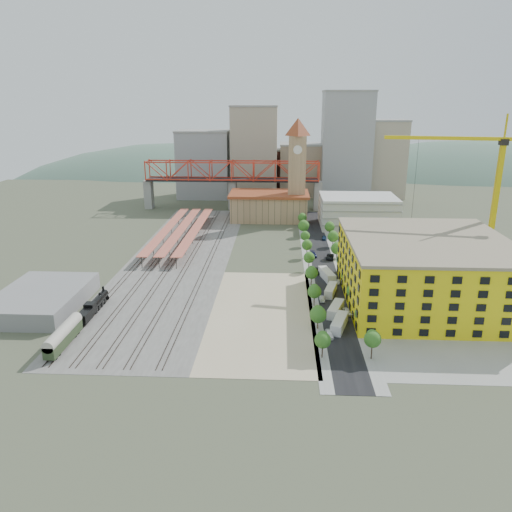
{
  "coord_description": "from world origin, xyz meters",
  "views": [
    {
      "loc": [
        0.66,
        -156.28,
        55.64
      ],
      "look_at": [
        -6.69,
        -10.69,
        10.0
      ],
      "focal_mm": 35.0,
      "sensor_mm": 36.0,
      "label": 1
    }
  ],
  "objects_px": {
    "site_trailer_a": "(339,323)",
    "site_trailer_b": "(336,309)",
    "site_trailer_c": "(331,290)",
    "car_0": "(329,334)",
    "construction_building": "(425,270)",
    "coach": "(63,336)",
    "tower_crane": "(487,179)",
    "site_trailer_d": "(327,275)",
    "clock_tower": "(297,160)",
    "locomotive": "(94,306)"
  },
  "relations": [
    {
      "from": "tower_crane",
      "to": "site_trailer_a",
      "type": "height_order",
      "value": "tower_crane"
    },
    {
      "from": "tower_crane",
      "to": "clock_tower",
      "type": "bearing_deg",
      "value": 127.46
    },
    {
      "from": "site_trailer_a",
      "to": "site_trailer_b",
      "type": "relative_size",
      "value": 1.04
    },
    {
      "from": "site_trailer_a",
      "to": "site_trailer_b",
      "type": "xyz_separation_m",
      "value": [
        0.0,
        9.1,
        -0.05
      ]
    },
    {
      "from": "locomotive",
      "to": "tower_crane",
      "type": "xyz_separation_m",
      "value": [
        115.71,
        37.11,
        30.11
      ]
    },
    {
      "from": "coach",
      "to": "car_0",
      "type": "relative_size",
      "value": 3.5
    },
    {
      "from": "car_0",
      "to": "construction_building",
      "type": "bearing_deg",
      "value": 40.08
    },
    {
      "from": "tower_crane",
      "to": "car_0",
      "type": "bearing_deg",
      "value": -136.88
    },
    {
      "from": "site_trailer_c",
      "to": "coach",
      "type": "bearing_deg",
      "value": -136.54
    },
    {
      "from": "construction_building",
      "to": "locomotive",
      "type": "xyz_separation_m",
      "value": [
        -92.0,
        -12.43,
        -7.57
      ]
    },
    {
      "from": "locomotive",
      "to": "car_0",
      "type": "bearing_deg",
      "value": -11.01
    },
    {
      "from": "construction_building",
      "to": "tower_crane",
      "type": "distance_m",
      "value": 40.99
    },
    {
      "from": "construction_building",
      "to": "clock_tower",
      "type": "bearing_deg",
      "value": 108.78
    },
    {
      "from": "clock_tower",
      "to": "car_0",
      "type": "xyz_separation_m",
      "value": [
        5.0,
        -124.69,
        -27.89
      ]
    },
    {
      "from": "site_trailer_c",
      "to": "car_0",
      "type": "height_order",
      "value": "site_trailer_c"
    },
    {
      "from": "locomotive",
      "to": "coach",
      "type": "bearing_deg",
      "value": -90.0
    },
    {
      "from": "site_trailer_b",
      "to": "site_trailer_c",
      "type": "bearing_deg",
      "value": 108.45
    },
    {
      "from": "site_trailer_d",
      "to": "tower_crane",
      "type": "bearing_deg",
      "value": -4.71
    },
    {
      "from": "tower_crane",
      "to": "site_trailer_d",
      "type": "relative_size",
      "value": 4.96
    },
    {
      "from": "site_trailer_a",
      "to": "site_trailer_c",
      "type": "bearing_deg",
      "value": 107.07
    },
    {
      "from": "clock_tower",
      "to": "site_trailer_d",
      "type": "distance_m",
      "value": 87.32
    },
    {
      "from": "clock_tower",
      "to": "coach",
      "type": "distance_m",
      "value": 146.9
    },
    {
      "from": "site_trailer_c",
      "to": "construction_building",
      "type": "bearing_deg",
      "value": 5.69
    },
    {
      "from": "construction_building",
      "to": "coach",
      "type": "relative_size",
      "value": 3.07
    },
    {
      "from": "construction_building",
      "to": "site_trailer_d",
      "type": "xyz_separation_m",
      "value": [
        -26.0,
        17.42,
        -7.98
      ]
    },
    {
      "from": "site_trailer_a",
      "to": "construction_building",
      "type": "bearing_deg",
      "value": 54.05
    },
    {
      "from": "clock_tower",
      "to": "coach",
      "type": "xyz_separation_m",
      "value": [
        -58.0,
        -132.45,
        -25.94
      ]
    },
    {
      "from": "construction_building",
      "to": "locomotive",
      "type": "height_order",
      "value": "construction_building"
    },
    {
      "from": "clock_tower",
      "to": "site_trailer_c",
      "type": "relative_size",
      "value": 5.59
    },
    {
      "from": "construction_building",
      "to": "locomotive",
      "type": "relative_size",
      "value": 2.56
    },
    {
      "from": "site_trailer_b",
      "to": "tower_crane",
      "type": "bearing_deg",
      "value": 53.72
    },
    {
      "from": "tower_crane",
      "to": "site_trailer_b",
      "type": "relative_size",
      "value": 5.19
    },
    {
      "from": "construction_building",
      "to": "site_trailer_d",
      "type": "relative_size",
      "value": 4.85
    },
    {
      "from": "clock_tower",
      "to": "construction_building",
      "type": "distance_m",
      "value": 107.36
    },
    {
      "from": "site_trailer_a",
      "to": "site_trailer_d",
      "type": "distance_m",
      "value": 37.0
    },
    {
      "from": "car_0",
      "to": "coach",
      "type": "bearing_deg",
      "value": -173.3
    },
    {
      "from": "site_trailer_c",
      "to": "car_0",
      "type": "distance_m",
      "value": 28.89
    },
    {
      "from": "locomotive",
      "to": "construction_building",
      "type": "bearing_deg",
      "value": 7.7
    },
    {
      "from": "site_trailer_c",
      "to": "site_trailer_d",
      "type": "relative_size",
      "value": 0.89
    },
    {
      "from": "clock_tower",
      "to": "site_trailer_c",
      "type": "bearing_deg",
      "value": -85.23
    },
    {
      "from": "tower_crane",
      "to": "site_trailer_b",
      "type": "distance_m",
      "value": 68.14
    },
    {
      "from": "clock_tower",
      "to": "site_trailer_a",
      "type": "xyz_separation_m",
      "value": [
        8.0,
        -119.58,
        -27.28
      ]
    },
    {
      "from": "clock_tower",
      "to": "site_trailer_a",
      "type": "height_order",
      "value": "clock_tower"
    },
    {
      "from": "coach",
      "to": "site_trailer_a",
      "type": "relative_size",
      "value": 1.59
    },
    {
      "from": "clock_tower",
      "to": "locomotive",
      "type": "height_order",
      "value": "clock_tower"
    },
    {
      "from": "site_trailer_b",
      "to": "car_0",
      "type": "bearing_deg",
      "value": -83.47
    },
    {
      "from": "tower_crane",
      "to": "site_trailer_c",
      "type": "distance_m",
      "value": 61.96
    },
    {
      "from": "tower_crane",
      "to": "site_trailer_a",
      "type": "distance_m",
      "value": 73.23
    },
    {
      "from": "coach",
      "to": "site_trailer_b",
      "type": "distance_m",
      "value": 69.58
    },
    {
      "from": "construction_building",
      "to": "site_trailer_c",
      "type": "height_order",
      "value": "construction_building"
    }
  ]
}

